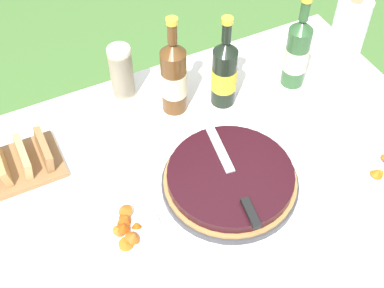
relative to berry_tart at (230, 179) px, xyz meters
name	(u,v)px	position (x,y,z in m)	size (l,w,h in m)	color
garden_table	(170,218)	(-0.18, 0.02, -0.10)	(1.70, 1.05, 0.76)	#A87A47
tablecloth	(169,206)	(-0.18, 0.02, -0.04)	(1.71, 1.06, 0.10)	white
berry_tart	(230,179)	(0.00, 0.00, 0.00)	(0.38, 0.38, 0.06)	#38383D
serving_knife	(235,180)	(0.00, -0.03, 0.04)	(0.08, 0.37, 0.01)	silver
cup_stack	(121,73)	(-0.13, 0.47, 0.07)	(0.07, 0.07, 0.19)	beige
cider_bottle_green	(297,52)	(0.39, 0.28, 0.10)	(0.08, 0.08, 0.33)	#2D562D
cider_bottle_amber	(174,77)	(-0.01, 0.34, 0.10)	(0.08, 0.08, 0.33)	brown
juice_bottle_red	(224,73)	(0.14, 0.30, 0.09)	(0.08, 0.08, 0.31)	black
snack_plate_left	(122,232)	(-0.32, -0.02, -0.02)	(0.21, 0.21, 0.05)	white
paper_towel_roll	(348,33)	(0.59, 0.29, 0.10)	(0.11, 0.11, 0.25)	white
bread_board	(14,164)	(-0.52, 0.32, 0.00)	(0.26, 0.18, 0.07)	olive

